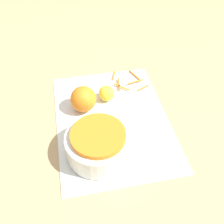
# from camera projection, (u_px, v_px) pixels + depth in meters

# --- Properties ---
(ground_plane) EXTENTS (4.00, 4.00, 0.00)m
(ground_plane) POSITION_uv_depth(u_px,v_px,m) (112.00, 120.00, 0.83)
(ground_plane) COLOR tan
(cutting_board) EXTENTS (0.47, 0.35, 0.01)m
(cutting_board) POSITION_uv_depth(u_px,v_px,m) (112.00, 119.00, 0.83)
(cutting_board) COLOR silver
(cutting_board) RESTS_ON ground_plane
(bowl_speckled) EXTENTS (0.18, 0.18, 0.08)m
(bowl_speckled) POSITION_uv_depth(u_px,v_px,m) (99.00, 143.00, 0.71)
(bowl_speckled) COLOR silver
(bowl_speckled) RESTS_ON cutting_board
(knife) EXTENTS (0.15, 0.20, 0.02)m
(knife) POSITION_uv_depth(u_px,v_px,m) (106.00, 124.00, 0.80)
(knife) COLOR brown
(knife) RESTS_ON cutting_board
(orange_left) EXTENTS (0.08, 0.08, 0.08)m
(orange_left) POSITION_uv_depth(u_px,v_px,m) (83.00, 99.00, 0.83)
(orange_left) COLOR orange
(orange_left) RESTS_ON cutting_board
(lemon) EXTENTS (0.05, 0.05, 0.05)m
(lemon) POSITION_uv_depth(u_px,v_px,m) (107.00, 93.00, 0.87)
(lemon) COLOR yellow
(lemon) RESTS_ON cutting_board
(peel_pile) EXTENTS (0.13, 0.12, 0.01)m
(peel_pile) POSITION_uv_depth(u_px,v_px,m) (128.00, 82.00, 0.94)
(peel_pile) COLOR orange
(peel_pile) RESTS_ON cutting_board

